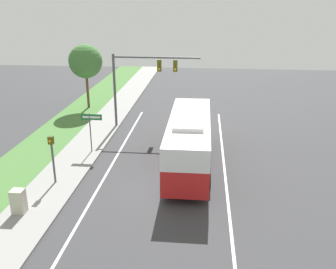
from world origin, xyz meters
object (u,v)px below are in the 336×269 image
Objects in this scene: pedestrian_signal at (52,152)px; signal_gantry at (141,75)px; utility_cabinet at (18,201)px; bus at (189,138)px; street_sign at (91,125)px.

signal_gantry is at bearing 72.46° from pedestrian_signal.
utility_cabinet is at bearing -105.44° from signal_gantry.
signal_gantry reaches higher than bus.
pedestrian_signal is 1.02× the size of street_sign.
bus is at bearing -13.22° from street_sign.
pedestrian_signal is at bearing 81.45° from utility_cabinet.
signal_gantry is (-4.20, 7.37, 2.48)m from bus.
signal_gantry reaches higher than street_sign.
utility_cabinet is at bearing -140.87° from bus.
pedestrian_signal is 3.60m from utility_cabinet.
street_sign is (-6.73, 1.58, 0.13)m from bus.
signal_gantry is 11.34m from pedestrian_signal.
utility_cabinet is (-3.84, -13.91, -3.63)m from signal_gantry.
street_sign is 2.31× the size of utility_cabinet.
utility_cabinet is (-8.04, -6.54, -1.15)m from bus.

